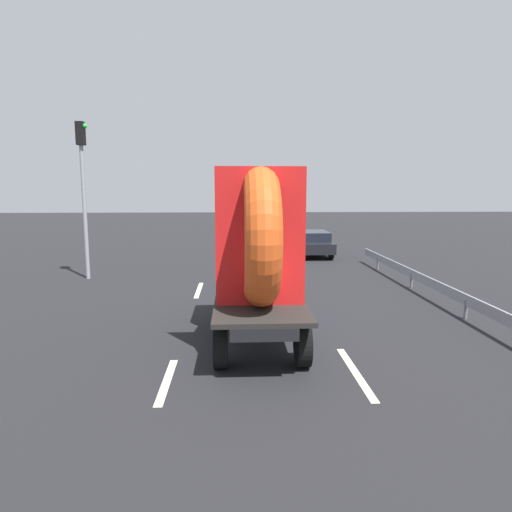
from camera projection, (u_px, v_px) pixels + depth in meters
name	position (u px, v px, depth m)	size (l,w,h in m)	color
ground_plane	(266.00, 330.00, 11.99)	(120.00, 120.00, 0.00)	black
flatbed_truck	(258.00, 261.00, 10.90)	(2.02, 5.02, 4.13)	black
distant_sedan	(313.00, 243.00, 25.14)	(1.78, 4.14, 1.35)	black
traffic_light	(83.00, 179.00, 18.21)	(0.42, 0.36, 6.28)	gray
guardrail	(435.00, 286.00, 14.90)	(0.10, 16.10, 0.71)	gray
lane_dash_left_near	(167.00, 381.00, 8.78)	(2.14, 0.16, 0.01)	beige
lane_dash_left_far	(199.00, 290.00, 16.65)	(2.55, 0.16, 0.01)	beige
lane_dash_right_near	(355.00, 372.00, 9.19)	(2.69, 0.16, 0.01)	beige
lane_dash_right_far	(299.00, 286.00, 17.34)	(2.13, 0.16, 0.01)	beige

